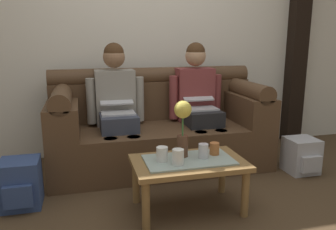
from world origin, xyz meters
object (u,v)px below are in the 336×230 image
object	(u,v)px
person_right	(198,99)
flower_vase	(183,122)
coffee_table	(189,167)
cup_near_right	(178,157)
cup_far_center	(214,149)
backpack_left	(21,184)
person_left	(117,103)
couch	(159,128)
backpack_right	(301,156)
cup_near_left	(162,154)
cup_far_left	(203,151)

from	to	relation	value
person_right	flower_vase	world-z (taller)	person_right
coffee_table	cup_near_right	size ratio (longest dim) A/B	7.36
cup_near_right	cup_far_center	world-z (taller)	cup_near_right
backpack_left	person_left	bearing A→B (deg)	37.62
person_right	backpack_left	world-z (taller)	person_right
couch	person_left	world-z (taller)	person_left
cup_near_right	backpack_right	bearing A→B (deg)	20.19
person_left	cup_near_right	world-z (taller)	person_left
person_right	backpack_left	xyz separation A→B (m)	(-1.63, -0.62, -0.48)
flower_vase	backpack_left	bearing A→B (deg)	166.21
person_left	cup_near_left	distance (m)	1.02
flower_vase	cup_far_center	distance (m)	0.33
person_left	coffee_table	world-z (taller)	person_left
couch	coffee_table	bearing A→B (deg)	-90.00
cup_far_left	cup_far_center	bearing A→B (deg)	25.62
person_right	coffee_table	world-z (taller)	person_right
couch	backpack_left	xyz separation A→B (m)	(-1.22, -0.62, -0.19)
person_right	cup_near_left	world-z (taller)	person_right
flower_vase	backpack_left	world-z (taller)	flower_vase
flower_vase	backpack_left	xyz separation A→B (m)	(-1.19, 0.29, -0.48)
coffee_table	backpack_right	world-z (taller)	coffee_table
person_left	coffee_table	distance (m)	1.11
couch	cup_far_left	world-z (taller)	couch
cup_near_left	backpack_left	bearing A→B (deg)	160.75
person_left	cup_far_left	world-z (taller)	person_left
cup_near_left	person_right	bearing A→B (deg)	57.96
couch	cup_far_left	xyz separation A→B (m)	(0.11, -0.99, 0.08)
cup_far_left	backpack_right	size ratio (longest dim) A/B	0.32
cup_near_left	backpack_right	bearing A→B (deg)	15.75
coffee_table	backpack_right	bearing A→B (deg)	18.26
person_right	cup_near_right	distance (m)	1.21
cup_far_center	backpack_left	size ratio (longest dim) A/B	0.25
flower_vase	cup_near_left	xyz separation A→B (m)	(-0.17, -0.06, -0.21)
person_left	backpack_right	bearing A→B (deg)	-18.48
coffee_table	cup_far_left	world-z (taller)	cup_far_left
person_left	cup_far_left	bearing A→B (deg)	-62.05
person_left	backpack_left	world-z (taller)	person_left
cup_far_center	flower_vase	bearing A→B (deg)	175.42
cup_near_right	cup_far_center	distance (m)	0.35
coffee_table	cup_far_center	world-z (taller)	cup_far_center
cup_near_right	backpack_left	bearing A→B (deg)	158.05
flower_vase	cup_near_right	size ratio (longest dim) A/B	3.78
person_left	person_right	distance (m)	0.82
cup_near_right	cup_far_center	xyz separation A→B (m)	(0.33, 0.14, -0.01)
couch	person_right	world-z (taller)	person_right
backpack_right	couch	bearing A→B (deg)	156.01
cup_far_center	person_left	bearing A→B (deg)	124.11
couch	cup_near_left	world-z (taller)	couch
flower_vase	cup_far_center	size ratio (longest dim) A/B	4.60
cup_near_left	backpack_right	size ratio (longest dim) A/B	0.32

